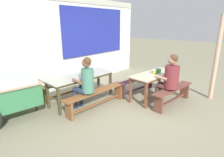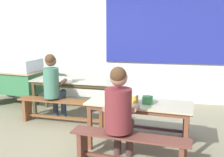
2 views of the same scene
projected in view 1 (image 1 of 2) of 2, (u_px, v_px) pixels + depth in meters
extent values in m
plane|color=gray|center=(134.00, 106.00, 4.84)|extent=(40.00, 40.00, 0.00)
cube|color=silver|center=(69.00, 46.00, 6.08)|extent=(6.78, 0.12, 2.71)
cube|color=navy|center=(95.00, 32.00, 6.72)|extent=(2.90, 0.03, 1.63)
cube|color=#B5B59E|center=(81.00, 76.00, 4.92)|extent=(1.91, 0.73, 0.02)
cube|color=#443D24|center=(81.00, 77.00, 4.93)|extent=(1.83, 0.67, 0.06)
cube|color=#443D24|center=(98.00, 81.00, 5.81)|extent=(0.06, 0.06, 0.66)
cube|color=#443D24|center=(110.00, 85.00, 5.46)|extent=(0.06, 0.06, 0.66)
cube|color=#443D24|center=(48.00, 96.00, 4.60)|extent=(0.06, 0.06, 0.66)
cube|color=#443D24|center=(59.00, 102.00, 4.26)|extent=(0.06, 0.06, 0.66)
cube|color=#BFB997|center=(154.00, 74.00, 5.14)|extent=(1.62, 0.78, 0.03)
cube|color=brown|center=(154.00, 75.00, 5.15)|extent=(1.54, 0.71, 0.06)
cube|color=brown|center=(159.00, 80.00, 5.89)|extent=(0.07, 0.07, 0.65)
cube|color=brown|center=(174.00, 84.00, 5.54)|extent=(0.07, 0.07, 0.65)
cube|color=brown|center=(130.00, 91.00, 4.96)|extent=(0.07, 0.07, 0.65)
cube|color=brown|center=(146.00, 96.00, 4.61)|extent=(0.07, 0.07, 0.65)
cube|color=brown|center=(69.00, 81.00, 5.39)|extent=(1.78, 0.35, 0.03)
cube|color=brown|center=(89.00, 83.00, 5.99)|extent=(0.07, 0.23, 0.43)
cube|color=brown|center=(45.00, 96.00, 4.93)|extent=(0.07, 0.23, 0.43)
cube|color=brown|center=(70.00, 92.00, 5.49)|extent=(1.49, 0.11, 0.04)
cube|color=brown|center=(97.00, 91.00, 4.60)|extent=(1.90, 0.38, 0.02)
cube|color=brown|center=(118.00, 91.00, 5.25)|extent=(0.07, 0.25, 0.44)
cube|color=brown|center=(69.00, 110.00, 4.09)|extent=(0.07, 0.25, 0.44)
cube|color=brown|center=(97.00, 104.00, 4.70)|extent=(1.61, 0.12, 0.04)
cube|color=#44262F|center=(137.00, 79.00, 5.63)|extent=(1.58, 0.40, 0.03)
cube|color=#462331|center=(149.00, 82.00, 6.14)|extent=(0.08, 0.21, 0.43)
cube|color=#462C2F|center=(122.00, 91.00, 5.26)|extent=(0.08, 0.21, 0.43)
cube|color=#44262F|center=(137.00, 89.00, 5.73)|extent=(1.28, 0.17, 0.04)
cube|color=brown|center=(173.00, 88.00, 4.80)|extent=(1.61, 0.44, 0.03)
cube|color=brown|center=(184.00, 91.00, 5.31)|extent=(0.08, 0.24, 0.44)
cube|color=brown|center=(158.00, 104.00, 4.42)|extent=(0.08, 0.24, 0.44)
cube|color=brown|center=(172.00, 101.00, 4.90)|extent=(1.31, 0.18, 0.04)
cube|color=#35784A|center=(9.00, 96.00, 4.05)|extent=(1.30, 0.90, 0.49)
cube|color=silver|center=(6.00, 79.00, 3.93)|extent=(1.17, 0.81, 0.30)
cube|color=tan|center=(7.00, 85.00, 3.97)|extent=(1.39, 0.99, 0.02)
cylinder|color=#333333|center=(36.00, 106.00, 4.51)|extent=(0.05, 0.05, 0.29)
cylinder|color=#3F3F3F|center=(44.00, 83.00, 4.51)|extent=(0.14, 0.74, 0.04)
cylinder|color=#293A51|center=(81.00, 98.00, 4.77)|extent=(0.11, 0.11, 0.46)
cylinder|color=#293A51|center=(76.00, 100.00, 4.64)|extent=(0.11, 0.11, 0.46)
cylinder|color=#293A51|center=(86.00, 89.00, 4.58)|extent=(0.14, 0.42, 0.13)
cylinder|color=#293A51|center=(80.00, 91.00, 4.44)|extent=(0.14, 0.42, 0.13)
cylinder|color=#437A63|center=(88.00, 81.00, 4.32)|extent=(0.29, 0.29, 0.58)
sphere|color=brown|center=(86.00, 63.00, 4.21)|extent=(0.21, 0.21, 0.21)
sphere|color=#4C331E|center=(87.00, 61.00, 4.18)|extent=(0.19, 0.19, 0.19)
cylinder|color=brown|center=(87.00, 78.00, 4.55)|extent=(0.08, 0.30, 0.08)
cylinder|color=brown|center=(77.00, 81.00, 4.31)|extent=(0.08, 0.31, 0.10)
cylinder|color=#4C3230|center=(160.00, 94.00, 5.03)|extent=(0.11, 0.11, 0.46)
cylinder|color=#4C3230|center=(157.00, 96.00, 4.91)|extent=(0.11, 0.11, 0.46)
cylinder|color=#4C3230|center=(167.00, 85.00, 4.85)|extent=(0.15, 0.36, 0.13)
cylinder|color=#4C3230|center=(163.00, 87.00, 4.72)|extent=(0.15, 0.36, 0.13)
cylinder|color=maroon|center=(171.00, 77.00, 4.60)|extent=(0.35, 0.35, 0.57)
sphere|color=tan|center=(172.00, 60.00, 4.49)|extent=(0.23, 0.23, 0.23)
sphere|color=#4C331E|center=(174.00, 58.00, 4.46)|extent=(0.21, 0.21, 0.21)
cylinder|color=tan|center=(169.00, 75.00, 4.86)|extent=(0.09, 0.31, 0.11)
cylinder|color=tan|center=(161.00, 78.00, 4.59)|extent=(0.09, 0.31, 0.09)
cube|color=#33854A|center=(158.00, 71.00, 5.18)|extent=(0.15, 0.12, 0.11)
cube|color=white|center=(158.00, 69.00, 5.16)|extent=(0.06, 0.04, 0.02)
cylinder|color=gold|center=(154.00, 72.00, 5.06)|extent=(0.09, 0.09, 0.11)
cylinder|color=white|center=(154.00, 70.00, 5.04)|extent=(0.08, 0.08, 0.02)
cylinder|color=silver|center=(84.00, 75.00, 4.86)|extent=(0.13, 0.13, 0.04)
cylinder|color=tan|center=(216.00, 58.00, 5.01)|extent=(0.12, 0.12, 2.32)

